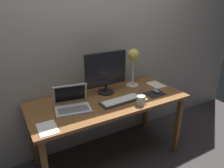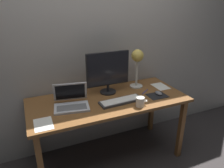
{
  "view_description": "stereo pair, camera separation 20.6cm",
  "coord_description": "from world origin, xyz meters",
  "px_view_note": "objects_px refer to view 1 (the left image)",
  "views": [
    {
      "loc": [
        -0.92,
        -1.71,
        1.7
      ],
      "look_at": [
        0.02,
        -0.05,
        0.92
      ],
      "focal_mm": 34.04,
      "sensor_mm": 36.0,
      "label": 1
    },
    {
      "loc": [
        -0.74,
        -1.8,
        1.7
      ],
      "look_at": [
        0.02,
        -0.05,
        0.92
      ],
      "focal_mm": 34.04,
      "sensor_mm": 36.0,
      "label": 2
    }
  ],
  "objects_px": {
    "laptop": "(72,102)",
    "pen": "(143,90)",
    "keyboard_main": "(121,100)",
    "monitor": "(106,71)",
    "mouse": "(156,91)",
    "desk_lamp": "(133,59)",
    "coffee_mug": "(141,100)"
  },
  "relations": [
    {
      "from": "desk_lamp",
      "to": "coffee_mug",
      "type": "xyz_separation_m",
      "value": [
        -0.2,
        -0.43,
        -0.27
      ]
    },
    {
      "from": "laptop",
      "to": "desk_lamp",
      "type": "relative_size",
      "value": 0.83
    },
    {
      "from": "laptop",
      "to": "desk_lamp",
      "type": "xyz_separation_m",
      "value": [
        0.8,
        0.16,
        0.26
      ]
    },
    {
      "from": "desk_lamp",
      "to": "mouse",
      "type": "bearing_deg",
      "value": -69.43
    },
    {
      "from": "keyboard_main",
      "to": "coffee_mug",
      "type": "xyz_separation_m",
      "value": [
        0.13,
        -0.15,
        0.03
      ]
    },
    {
      "from": "keyboard_main",
      "to": "coffee_mug",
      "type": "distance_m",
      "value": 0.2
    },
    {
      "from": "laptop",
      "to": "desk_lamp",
      "type": "bearing_deg",
      "value": 11.68
    },
    {
      "from": "laptop",
      "to": "coffee_mug",
      "type": "distance_m",
      "value": 0.66
    },
    {
      "from": "keyboard_main",
      "to": "coffee_mug",
      "type": "relative_size",
      "value": 3.84
    },
    {
      "from": "desk_lamp",
      "to": "mouse",
      "type": "height_order",
      "value": "desk_lamp"
    },
    {
      "from": "pen",
      "to": "monitor",
      "type": "bearing_deg",
      "value": 157.79
    },
    {
      "from": "laptop",
      "to": "pen",
      "type": "relative_size",
      "value": 2.58
    },
    {
      "from": "pen",
      "to": "laptop",
      "type": "bearing_deg",
      "value": 179.23
    },
    {
      "from": "monitor",
      "to": "desk_lamp",
      "type": "height_order",
      "value": "monitor"
    },
    {
      "from": "keyboard_main",
      "to": "mouse",
      "type": "xyz_separation_m",
      "value": [
        0.44,
        -0.01,
        0.01
      ]
    },
    {
      "from": "laptop",
      "to": "pen",
      "type": "height_order",
      "value": "laptop"
    },
    {
      "from": "mouse",
      "to": "keyboard_main",
      "type": "bearing_deg",
      "value": 179.34
    },
    {
      "from": "desk_lamp",
      "to": "coffee_mug",
      "type": "height_order",
      "value": "desk_lamp"
    },
    {
      "from": "keyboard_main",
      "to": "pen",
      "type": "relative_size",
      "value": 3.19
    },
    {
      "from": "monitor",
      "to": "keyboard_main",
      "type": "distance_m",
      "value": 0.35
    },
    {
      "from": "coffee_mug",
      "to": "pen",
      "type": "relative_size",
      "value": 0.83
    },
    {
      "from": "laptop",
      "to": "mouse",
      "type": "bearing_deg",
      "value": -7.77
    },
    {
      "from": "mouse",
      "to": "coffee_mug",
      "type": "height_order",
      "value": "coffee_mug"
    },
    {
      "from": "monitor",
      "to": "mouse",
      "type": "xyz_separation_m",
      "value": [
        0.47,
        -0.27,
        -0.23
      ]
    },
    {
      "from": "desk_lamp",
      "to": "laptop",
      "type": "bearing_deg",
      "value": -168.32
    },
    {
      "from": "laptop",
      "to": "coffee_mug",
      "type": "bearing_deg",
      "value": -24.09
    },
    {
      "from": "monitor",
      "to": "laptop",
      "type": "distance_m",
      "value": 0.5
    },
    {
      "from": "desk_lamp",
      "to": "pen",
      "type": "xyz_separation_m",
      "value": [
        0.02,
        -0.18,
        -0.32
      ]
    },
    {
      "from": "keyboard_main",
      "to": "laptop",
      "type": "relative_size",
      "value": 1.24
    },
    {
      "from": "laptop",
      "to": "pen",
      "type": "xyz_separation_m",
      "value": [
        0.81,
        -0.01,
        -0.06
      ]
    },
    {
      "from": "monitor",
      "to": "laptop",
      "type": "xyz_separation_m",
      "value": [
        -0.44,
        -0.14,
        -0.19
      ]
    },
    {
      "from": "laptop",
      "to": "monitor",
      "type": "bearing_deg",
      "value": 18.07
    }
  ]
}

